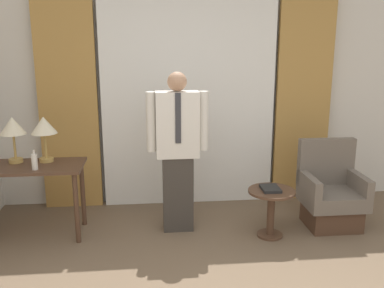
# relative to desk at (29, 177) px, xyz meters

# --- Properties ---
(wall_back) EXTENTS (10.00, 0.06, 2.70)m
(wall_back) POSITION_rel_desk_xyz_m (1.69, 0.91, 0.72)
(wall_back) COLOR silver
(wall_back) RESTS_ON ground_plane
(curtain_sheer_center) EXTENTS (2.05, 0.06, 2.58)m
(curtain_sheer_center) POSITION_rel_desk_xyz_m (1.69, 0.78, 0.66)
(curtain_sheer_center) COLOR white
(curtain_sheer_center) RESTS_ON ground_plane
(curtain_drape_left) EXTENTS (0.67, 0.06, 2.58)m
(curtain_drape_left) POSITION_rel_desk_xyz_m (0.29, 0.78, 0.66)
(curtain_drape_left) COLOR #B28442
(curtain_drape_left) RESTS_ON ground_plane
(curtain_drape_right) EXTENTS (0.67, 0.06, 2.58)m
(curtain_drape_right) POSITION_rel_desk_xyz_m (3.08, 0.78, 0.66)
(curtain_drape_right) COLOR #B28442
(curtain_drape_right) RESTS_ON ground_plane
(desk) EXTENTS (1.08, 0.54, 0.76)m
(desk) POSITION_rel_desk_xyz_m (0.00, 0.00, 0.00)
(desk) COLOR #4C3323
(desk) RESTS_ON ground_plane
(table_lamp_left) EXTENTS (0.26, 0.26, 0.47)m
(table_lamp_left) POSITION_rel_desk_xyz_m (-0.15, 0.12, 0.48)
(table_lamp_left) COLOR tan
(table_lamp_left) RESTS_ON desk
(table_lamp_right) EXTENTS (0.26, 0.26, 0.47)m
(table_lamp_right) POSITION_rel_desk_xyz_m (0.15, 0.12, 0.48)
(table_lamp_right) COLOR tan
(table_lamp_right) RESTS_ON desk
(bottle_near_edge) EXTENTS (0.06, 0.06, 0.19)m
(bottle_near_edge) POSITION_rel_desk_xyz_m (0.10, -0.15, 0.21)
(bottle_near_edge) COLOR silver
(bottle_near_edge) RESTS_ON desk
(person) EXTENTS (0.63, 0.21, 1.67)m
(person) POSITION_rel_desk_xyz_m (1.50, -0.01, 0.28)
(person) COLOR #38332D
(person) RESTS_ON ground_plane
(armchair) EXTENTS (0.62, 0.56, 0.92)m
(armchair) POSITION_rel_desk_xyz_m (3.15, -0.05, -0.30)
(armchair) COLOR #4C3323
(armchair) RESTS_ON ground_plane
(side_table) EXTENTS (0.48, 0.48, 0.50)m
(side_table) POSITION_rel_desk_xyz_m (2.43, -0.27, -0.29)
(side_table) COLOR #4C3323
(side_table) RESTS_ON ground_plane
(book) EXTENTS (0.18, 0.23, 0.03)m
(book) POSITION_rel_desk_xyz_m (2.41, -0.26, -0.11)
(book) COLOR black
(book) RESTS_ON side_table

